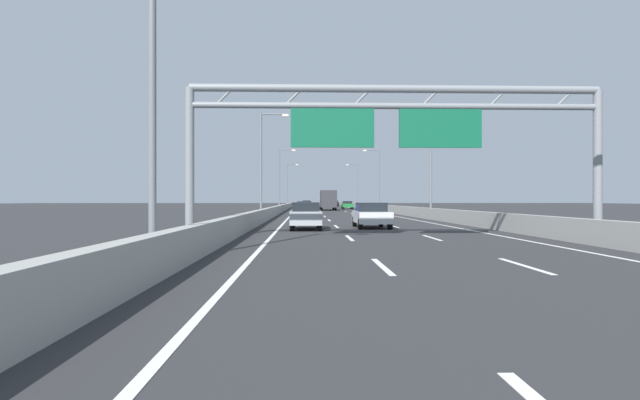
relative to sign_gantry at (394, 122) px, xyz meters
The scene contains 54 objects.
ground_plane 79.96m from the sign_gantry, 89.94° to the left, with size 260.00×260.00×0.00m, color #2D2D30.
lane_dash_left_1 9.24m from the sign_gantry, 102.54° to the right, with size 0.16×3.00×0.01m, color white.
lane_dash_left_2 5.29m from the sign_gantry, 142.42° to the left, with size 0.16×3.00×0.01m, color white.
lane_dash_left_3 11.52m from the sign_gantry, 99.41° to the left, with size 0.16×3.00×0.01m, color white.
lane_dash_left_4 19.98m from the sign_gantry, 95.06° to the left, with size 0.16×3.00×0.01m, color white.
lane_dash_left_5 28.78m from the sign_gantry, 93.46° to the left, with size 0.16×3.00×0.01m, color white.
lane_dash_left_6 37.67m from the sign_gantry, 92.62° to the left, with size 0.16×3.00×0.01m, color white.
lane_dash_left_7 46.60m from the sign_gantry, 92.11° to the left, with size 0.16×3.00×0.01m, color white.
lane_dash_left_8 55.55m from the sign_gantry, 91.77° to the left, with size 0.16×3.00×0.01m, color white.
lane_dash_left_9 64.52m from the sign_gantry, 91.52° to the left, with size 0.16×3.00×0.01m, color white.
lane_dash_left_10 73.49m from the sign_gantry, 91.34° to the left, with size 0.16×3.00×0.01m, color white.
lane_dash_left_11 82.48m from the sign_gantry, 91.19° to the left, with size 0.16×3.00×0.01m, color white.
lane_dash_left_12 91.46m from the sign_gantry, 91.07° to the left, with size 0.16×3.00×0.01m, color white.
lane_dash_left_13 100.45m from the sign_gantry, 90.98° to the left, with size 0.16×3.00×0.01m, color white.
lane_dash_left_14 109.44m from the sign_gantry, 90.90° to the left, with size 0.16×3.00×0.01m, color white.
lane_dash_left_15 118.43m from the sign_gantry, 90.83° to the left, with size 0.16×3.00×0.01m, color white.
lane_dash_left_16 127.42m from the sign_gantry, 90.77° to the left, with size 0.16×3.00×0.01m, color white.
lane_dash_left_17 136.41m from the sign_gantry, 90.72° to the left, with size 0.16×3.00×0.01m, color white.
lane_dash_right_1 9.27m from the sign_gantry, 76.18° to the right, with size 0.16×3.00×0.01m, color white.
lane_dash_right_2 5.36m from the sign_gantry, 34.83° to the left, with size 0.16×3.00×0.01m, color white.
lane_dash_right_3 11.55m from the sign_gantry, 79.62° to the left, with size 0.16×3.00×0.01m, color white.
lane_dash_right_4 20.00m from the sign_gantry, 84.41° to the left, with size 0.16×3.00×0.01m, color white.
lane_dash_right_5 28.79m from the sign_gantry, 86.18° to the left, with size 0.16×3.00×0.01m, color white.
lane_dash_right_6 37.67m from the sign_gantry, 87.10° to the left, with size 0.16×3.00×0.01m, color white.
lane_dash_right_7 46.61m from the sign_gantry, 87.66° to the left, with size 0.16×3.00×0.01m, color white.
lane_dash_right_8 55.56m from the sign_gantry, 88.04° to the left, with size 0.16×3.00×0.01m, color white.
lane_dash_right_9 64.52m from the sign_gantry, 88.32° to the left, with size 0.16×3.00×0.01m, color white.
lane_dash_right_10 73.50m from the sign_gantry, 88.52° to the left, with size 0.16×3.00×0.01m, color white.
lane_dash_right_11 82.48m from the sign_gantry, 88.68° to the left, with size 0.16×3.00×0.01m, color white.
lane_dash_right_12 91.46m from the sign_gantry, 88.81° to the left, with size 0.16×3.00×0.01m, color white.
lane_dash_right_13 100.45m from the sign_gantry, 88.92° to the left, with size 0.16×3.00×0.01m, color white.
lane_dash_right_14 109.44m from the sign_gantry, 89.01° to the left, with size 0.16×3.00×0.01m, color white.
lane_dash_right_15 118.43m from the sign_gantry, 89.08° to the left, with size 0.16×3.00×0.01m, color white.
lane_dash_right_16 127.42m from the sign_gantry, 89.15° to the left, with size 0.16×3.00×0.01m, color white.
lane_dash_right_17 136.41m from the sign_gantry, 89.21° to the left, with size 0.16×3.00×0.01m, color white.
edge_line_left 68.18m from the sign_gantry, 94.35° to the left, with size 0.16×176.00×0.01m, color white.
edge_line_right 68.20m from the sign_gantry, 85.50° to the left, with size 0.16×176.00×0.01m, color white.
barrier_left 90.18m from the sign_gantry, 94.34° to the left, with size 0.45×220.00×0.95m.
barrier_right 90.19m from the sign_gantry, 85.55° to the left, with size 0.45×220.00×0.95m.
sign_gantry is the anchor object (origin of this frame).
streetlamp_left_near 10.19m from the sign_gantry, 136.44° to the right, with size 2.58×0.28×9.50m.
streetlamp_left_mid 25.26m from the sign_gantry, 106.98° to the left, with size 2.58×0.28×9.50m.
streetlamp_right_mid 25.31m from the sign_gantry, 72.63° to the left, with size 2.58×0.28×9.50m.
streetlamp_left_far 55.81m from the sign_gantry, 97.59° to the left, with size 2.58×0.28×9.50m.
streetlamp_right_far 55.84m from the sign_gantry, 82.22° to the left, with size 2.58×0.28×9.50m.
streetlamp_left_distant 86.80m from the sign_gantry, 94.87° to the left, with size 2.58×0.28×9.50m.
streetlamp_right_distant 86.82m from the sign_gantry, 85.01° to the left, with size 2.58×0.28×9.50m.
green_car 66.17m from the sign_gantry, 86.70° to the left, with size 1.82×4.58×1.40m.
black_car 99.49m from the sign_gantry, 87.89° to the left, with size 1.73×4.69×1.44m.
red_car 77.19m from the sign_gantry, 92.50° to the left, with size 1.86×4.32×1.48m.
white_car 9.69m from the sign_gantry, 88.32° to the left, with size 1.88×4.32×1.49m.
blue_car 43.65m from the sign_gantry, 94.83° to the left, with size 1.88×4.34×1.44m.
silver_car 9.27m from the sign_gantry, 115.59° to the left, with size 1.70×4.10×1.52m.
box_truck 56.31m from the sign_gantry, 90.08° to the left, with size 2.38×8.20×3.06m.
Camera 1 is at (-3.73, 0.36, 1.68)m, focal length 27.41 mm.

